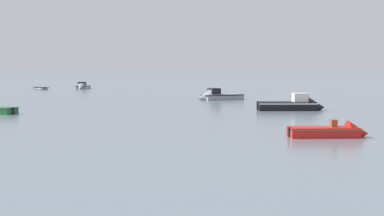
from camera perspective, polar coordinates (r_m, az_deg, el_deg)
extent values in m
cube|color=black|center=(52.90, 8.64, 0.05)|extent=(5.08, 4.33, 0.94)
cone|color=black|center=(53.39, 11.28, 0.06)|extent=(2.30, 2.40, 1.89)
cube|color=silver|center=(52.89, 8.70, 0.44)|extent=(5.19, 4.42, 0.10)
cube|color=silver|center=(53.06, 9.86, 0.96)|extent=(1.79, 1.88, 0.73)
cube|color=#384751|center=(53.17, 10.47, 1.01)|extent=(1.02, 1.33, 0.58)
cube|color=black|center=(52.54, 6.12, 0.20)|extent=(0.45, 0.48, 0.67)
cube|color=gray|center=(67.48, 2.82, 0.93)|extent=(3.89, 4.56, 0.85)
cone|color=gray|center=(66.52, 1.08, 0.89)|extent=(2.16, 2.06, 1.70)
cube|color=black|center=(67.44, 2.79, 1.20)|extent=(3.97, 4.66, 0.09)
cube|color=black|center=(67.00, 2.03, 1.55)|extent=(1.69, 1.61, 0.66)
cube|color=#384751|center=(66.78, 1.63, 1.59)|extent=(1.20, 0.91, 0.52)
cube|color=black|center=(68.41, 4.40, 1.07)|extent=(0.43, 0.41, 0.60)
cube|color=gray|center=(98.91, -9.93, 1.85)|extent=(3.20, 3.97, 0.73)
cone|color=gray|center=(97.02, -10.17, 1.80)|extent=(1.85, 1.74, 1.46)
cube|color=black|center=(98.86, -9.93, 2.01)|extent=(3.27, 4.06, 0.08)
cube|color=black|center=(98.03, -10.04, 2.21)|extent=(1.45, 1.35, 0.57)
cube|color=#384751|center=(97.59, -10.10, 2.22)|extent=(1.06, 0.73, 0.45)
cube|color=black|center=(100.68, -9.71, 1.95)|extent=(0.37, 0.34, 0.52)
ellipsoid|color=gray|center=(98.30, -13.69, 1.74)|extent=(3.48, 1.64, 0.53)
cube|color=#33383F|center=(98.29, -13.69, 1.87)|extent=(3.21, 1.57, 0.07)
cube|color=#33383F|center=(98.29, -13.69, 1.83)|extent=(0.36, 1.05, 0.05)
cube|color=black|center=(49.92, -16.13, -0.24)|extent=(0.28, 0.33, 0.50)
cube|color=red|center=(33.84, 11.92, -2.32)|extent=(3.82, 3.34, 0.71)
cone|color=red|center=(34.38, 14.97, -2.27)|extent=(1.76, 1.82, 1.43)
cube|color=brown|center=(33.82, 11.99, -1.87)|extent=(3.91, 3.42, 0.08)
cube|color=brown|center=(33.93, 12.84, -1.37)|extent=(0.54, 0.57, 0.40)
cube|color=black|center=(33.41, 8.98, -2.18)|extent=(0.35, 0.36, 0.51)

